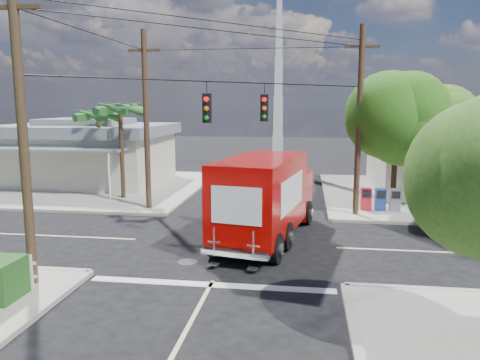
# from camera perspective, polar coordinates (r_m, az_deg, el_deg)

# --- Properties ---
(ground) EXTENTS (120.00, 120.00, 0.00)m
(ground) POSITION_cam_1_polar(r_m,az_deg,el_deg) (18.49, -0.88, -7.73)
(ground) COLOR black
(ground) RESTS_ON ground
(sidewalk_ne) EXTENTS (14.12, 14.12, 0.14)m
(sidewalk_ne) POSITION_cam_1_polar(r_m,az_deg,el_deg) (29.96, 23.67, -1.80)
(sidewalk_ne) COLOR gray
(sidewalk_ne) RESTS_ON ground
(sidewalk_nw) EXTENTS (14.12, 14.12, 0.14)m
(sidewalk_nw) POSITION_cam_1_polar(r_m,az_deg,el_deg) (31.91, -17.36, -0.80)
(sidewalk_nw) COLOR gray
(sidewalk_nw) RESTS_ON ground
(road_markings) EXTENTS (32.00, 32.00, 0.01)m
(road_markings) POSITION_cam_1_polar(r_m,az_deg,el_deg) (17.11, -1.66, -9.14)
(road_markings) COLOR beige
(road_markings) RESTS_ON ground
(building_ne) EXTENTS (11.80, 10.20, 4.50)m
(building_ne) POSITION_cam_1_polar(r_m,az_deg,el_deg) (31.15, 26.28, 2.61)
(building_ne) COLOR silver
(building_ne) RESTS_ON sidewalk_ne
(building_nw) EXTENTS (10.80, 10.20, 4.30)m
(building_nw) POSITION_cam_1_polar(r_m,az_deg,el_deg) (33.53, -18.11, 3.34)
(building_nw) COLOR beige
(building_nw) RESTS_ON sidewalk_nw
(radio_tower) EXTENTS (0.80, 0.80, 17.00)m
(radio_tower) POSITION_cam_1_polar(r_m,az_deg,el_deg) (37.54, 4.70, 9.57)
(radio_tower) COLOR silver
(radio_tower) RESTS_ON ground
(tree_ne_front) EXTENTS (4.21, 4.14, 6.66)m
(tree_ne_front) POSITION_cam_1_polar(r_m,az_deg,el_deg) (24.64, 18.63, 7.29)
(tree_ne_front) COLOR #422D1C
(tree_ne_front) RESTS_ON sidewalk_ne
(tree_ne_back) EXTENTS (3.77, 3.66, 5.82)m
(tree_ne_back) POSITION_cam_1_polar(r_m,az_deg,el_deg) (27.38, 23.12, 5.96)
(tree_ne_back) COLOR #422D1C
(tree_ne_back) RESTS_ON sidewalk_ne
(palm_nw_front) EXTENTS (3.01, 3.08, 5.59)m
(palm_nw_front) POSITION_cam_1_polar(r_m,az_deg,el_deg) (27.00, -14.41, 8.19)
(palm_nw_front) COLOR #422D1C
(palm_nw_front) RESTS_ON sidewalk_nw
(palm_nw_back) EXTENTS (3.01, 3.08, 5.19)m
(palm_nw_back) POSITION_cam_1_polar(r_m,az_deg,el_deg) (29.19, -16.91, 7.41)
(palm_nw_back) COLOR #422D1C
(palm_nw_back) RESTS_ON sidewalk_nw
(utility_poles) EXTENTS (12.00, 10.68, 9.00)m
(utility_poles) POSITION_cam_1_polar(r_m,az_deg,el_deg) (19.58, -4.79, 7.08)
(utility_poles) COLOR #473321
(utility_poles) RESTS_ON ground
(vending_boxes) EXTENTS (1.90, 0.50, 1.10)m
(vending_boxes) POSITION_cam_1_polar(r_m,az_deg,el_deg) (24.42, 16.74, -2.28)
(vending_boxes) COLOR red
(vending_boxes) RESTS_ON sidewalk_ne
(delivery_truck) EXTENTS (3.77, 8.12, 3.39)m
(delivery_truck) POSITION_cam_1_polar(r_m,az_deg,el_deg) (18.62, 3.17, -2.16)
(delivery_truck) COLOR black
(delivery_truck) RESTS_ON ground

